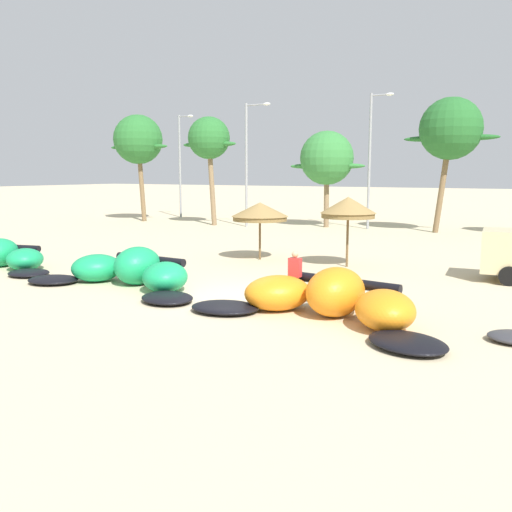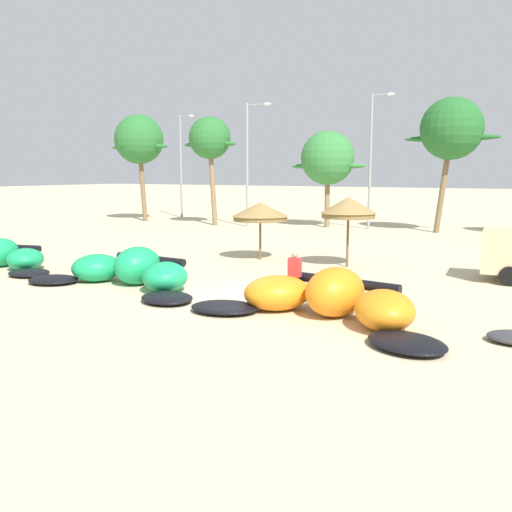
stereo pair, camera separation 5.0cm
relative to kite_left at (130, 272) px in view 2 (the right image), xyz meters
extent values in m
plane|color=beige|center=(3.72, 0.47, -0.51)|extent=(260.00, 260.00, 0.00)
ellipsoid|color=#199E5B|center=(-7.50, 0.39, 0.08)|extent=(1.75, 1.93, 1.18)
ellipsoid|color=#199E5B|center=(-5.89, 0.36, -0.07)|extent=(2.18, 2.16, 0.88)
ellipsoid|color=black|center=(-4.68, -0.44, -0.39)|extent=(1.81, 1.61, 0.24)
cylinder|color=black|center=(-7.63, 0.95, 0.22)|extent=(2.99, 0.94, 0.27)
ellipsoid|color=black|center=(-2.71, -0.97, -0.38)|extent=(2.13, 1.93, 0.27)
ellipsoid|color=#199E5B|center=(-1.62, 0.06, -0.02)|extent=(2.25, 2.31, 0.99)
ellipsoid|color=#199E5B|center=(0.02, 0.39, 0.15)|extent=(1.56, 1.85, 1.33)
ellipsoid|color=#199E5B|center=(1.62, -0.10, -0.02)|extent=(2.19, 2.29, 0.99)
ellipsoid|color=black|center=(2.60, -1.23, -0.38)|extent=(2.21, 2.05, 0.27)
cylinder|color=black|center=(0.05, 1.01, 0.30)|extent=(3.13, 0.44, 0.28)
cube|color=black|center=(0.01, 0.21, 0.15)|extent=(1.16, 0.69, 0.04)
ellipsoid|color=black|center=(4.77, -1.37, -0.38)|extent=(2.20, 1.86, 0.27)
ellipsoid|color=orange|center=(5.95, -0.43, -0.01)|extent=(2.40, 2.43, 1.00)
ellipsoid|color=orange|center=(7.62, -0.25, 0.16)|extent=(1.73, 2.12, 1.35)
ellipsoid|color=orange|center=(9.19, -0.87, -0.01)|extent=(2.20, 2.40, 1.00)
ellipsoid|color=black|center=(10.07, -2.09, -0.38)|extent=(2.40, 2.21, 0.27)
cylinder|color=black|center=(7.71, 0.42, 0.30)|extent=(3.15, 0.71, 0.29)
cube|color=black|center=(7.60, -0.44, 0.16)|extent=(1.22, 0.84, 0.04)
cylinder|color=brown|center=(0.98, 7.41, 0.46)|extent=(0.10, 0.10, 1.95)
cone|color=olive|center=(0.98, 7.41, 1.75)|extent=(2.54, 2.54, 0.62)
cylinder|color=olive|center=(0.98, 7.41, 1.34)|extent=(2.41, 2.41, 0.20)
cylinder|color=brown|center=(5.08, 7.50, 0.60)|extent=(0.10, 0.10, 2.23)
cone|color=olive|center=(5.08, 7.50, 2.06)|extent=(2.29, 2.29, 0.67)
cylinder|color=olive|center=(5.08, 7.50, 1.62)|extent=(2.18, 2.18, 0.20)
cylinder|color=black|center=(11.33, 6.56, -0.17)|extent=(0.70, 0.31, 0.68)
cylinder|color=black|center=(11.14, 8.48, -0.17)|extent=(0.70, 0.31, 0.68)
cylinder|color=#383842|center=(6.12, 0.34, -0.09)|extent=(0.24, 0.24, 0.85)
cube|color=red|center=(6.12, 0.34, 0.62)|extent=(0.36, 0.22, 0.56)
sphere|color=tan|center=(6.12, 0.34, 1.01)|extent=(0.20, 0.20, 0.20)
cylinder|color=brown|center=(-17.10, 20.23, 2.73)|extent=(0.76, 0.36, 6.49)
sphere|color=#286B2D|center=(-17.30, 20.23, 5.97)|extent=(3.88, 3.88, 3.88)
ellipsoid|color=#286B2D|center=(-18.86, 20.23, 5.39)|extent=(2.72, 0.50, 0.36)
ellipsoid|color=#286B2D|center=(-15.75, 20.23, 5.39)|extent=(2.72, 0.50, 0.36)
cylinder|color=#7F6647|center=(-10.21, 20.09, 2.68)|extent=(0.76, 0.36, 6.40)
sphere|color=#286B2D|center=(-10.41, 20.09, 5.88)|extent=(3.08, 3.08, 3.08)
ellipsoid|color=#286B2D|center=(-11.64, 20.09, 5.41)|extent=(2.16, 0.50, 0.36)
ellipsoid|color=#286B2D|center=(-9.17, 20.09, 5.41)|extent=(2.16, 0.50, 0.36)
cylinder|color=#7F6647|center=(-2.18, 22.76, 1.94)|extent=(0.41, 0.36, 4.90)
sphere|color=#337A38|center=(-2.21, 22.76, 4.38)|extent=(3.78, 3.78, 3.78)
ellipsoid|color=#337A38|center=(-3.72, 22.76, 3.82)|extent=(2.65, 0.50, 0.36)
ellipsoid|color=#337A38|center=(-0.70, 22.76, 3.82)|extent=(2.65, 0.50, 0.36)
cylinder|color=brown|center=(5.74, 22.99, 2.80)|extent=(1.01, 0.36, 6.63)
sphere|color=#236028|center=(6.06, 22.99, 6.11)|extent=(3.92, 3.92, 3.92)
ellipsoid|color=#236028|center=(4.50, 22.99, 5.52)|extent=(2.74, 0.50, 0.36)
ellipsoid|color=#236028|center=(7.63, 22.99, 5.52)|extent=(2.74, 0.50, 0.36)
cylinder|color=gray|center=(-16.68, 24.76, 3.86)|extent=(0.18, 0.18, 8.75)
cylinder|color=gray|center=(-16.08, 24.76, 8.09)|extent=(1.19, 0.10, 0.10)
ellipsoid|color=silver|center=(-15.48, 24.76, 8.09)|extent=(0.56, 0.24, 0.20)
cylinder|color=gray|center=(-7.36, 20.33, 3.84)|extent=(0.18, 0.18, 8.70)
cylinder|color=gray|center=(-6.54, 20.33, 8.04)|extent=(1.64, 0.10, 0.10)
ellipsoid|color=silver|center=(-5.73, 20.33, 8.04)|extent=(0.56, 0.24, 0.20)
cylinder|color=gray|center=(0.82, 23.01, 4.06)|extent=(0.18, 0.18, 9.15)
cylinder|color=gray|center=(1.45, 23.01, 8.48)|extent=(1.25, 0.10, 0.10)
ellipsoid|color=silver|center=(2.08, 23.01, 8.48)|extent=(0.56, 0.24, 0.20)
camera|label=1|loc=(13.02, -14.10, 3.37)|focal=38.84mm
camera|label=2|loc=(13.06, -14.08, 3.37)|focal=38.84mm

